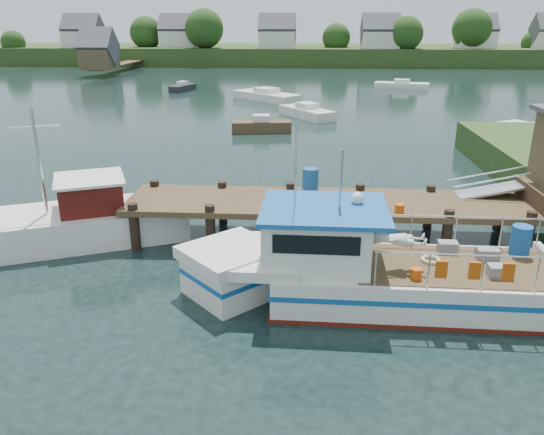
# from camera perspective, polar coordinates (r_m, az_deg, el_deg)

# --- Properties ---
(ground_plane) EXTENTS (160.00, 160.00, 0.00)m
(ground_plane) POSITION_cam_1_polar(r_m,az_deg,el_deg) (18.45, 3.39, -2.24)
(ground_plane) COLOR black
(far_shore) EXTENTS (140.00, 42.55, 9.22)m
(far_shore) POSITION_cam_1_polar(r_m,az_deg,el_deg) (99.53, 3.76, 17.44)
(far_shore) COLOR #2D461C
(far_shore) RESTS_ON ground
(dock) EXTENTS (16.60, 3.00, 4.78)m
(dock) POSITION_cam_1_polar(r_m,az_deg,el_deg) (18.89, 23.75, 3.77)
(dock) COLOR #4B3923
(dock) RESTS_ON ground
(lobster_boat) EXTENTS (10.32, 3.19, 4.91)m
(lobster_boat) POSITION_cam_1_polar(r_m,az_deg,el_deg) (14.32, 9.74, -5.55)
(lobster_boat) COLOR silver
(lobster_boat) RESTS_ON ground
(work_boat) EXTENTS (8.52, 5.34, 4.59)m
(work_boat) POSITION_cam_1_polar(r_m,az_deg,el_deg) (19.14, -21.48, -0.48)
(work_boat) COLOR silver
(work_boat) RESTS_ON ground
(moored_rowboat) EXTENTS (4.14, 1.88, 1.16)m
(moored_rowboat) POSITION_cam_1_polar(r_m,az_deg,el_deg) (36.48, -1.16, 9.85)
(moored_rowboat) COLOR #4B3923
(moored_rowboat) RESTS_ON ground
(moored_far) EXTENTS (6.22, 3.37, 1.01)m
(moored_far) POSITION_cam_1_polar(r_m,az_deg,el_deg) (62.94, 13.77, 13.67)
(moored_far) COLOR silver
(moored_far) RESTS_ON ground
(moored_b) EXTENTS (4.53, 5.36, 1.17)m
(moored_b) POSITION_cam_1_polar(r_m,az_deg,el_deg) (42.11, 3.76, 11.23)
(moored_b) COLOR silver
(moored_b) RESTS_ON ground
(moored_c) EXTENTS (7.63, 6.21, 1.18)m
(moored_c) POSITION_cam_1_polar(r_m,az_deg,el_deg) (36.69, 24.65, 8.09)
(moored_c) COLOR silver
(moored_c) RESTS_ON ground
(moored_d) EXTENTS (6.88, 6.59, 1.21)m
(moored_d) POSITION_cam_1_polar(r_m,az_deg,el_deg) (51.44, -0.59, 12.95)
(moored_d) COLOR silver
(moored_d) RESTS_ON ground
(moored_e) EXTENTS (2.38, 3.96, 1.04)m
(moored_e) POSITION_cam_1_polar(r_m,az_deg,el_deg) (59.58, -9.58, 13.63)
(moored_e) COLOR black
(moored_e) RESTS_ON ground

